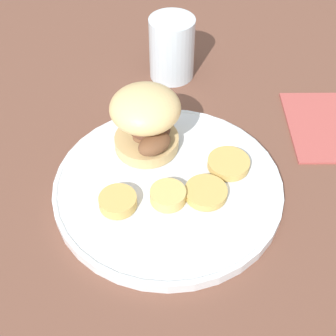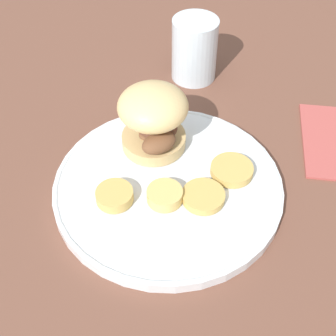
% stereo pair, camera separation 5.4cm
% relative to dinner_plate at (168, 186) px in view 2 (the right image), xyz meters
% --- Properties ---
extents(ground_plane, '(4.00, 4.00, 0.00)m').
position_rel_dinner_plate_xyz_m(ground_plane, '(0.00, 0.00, -0.01)').
color(ground_plane, brown).
extents(dinner_plate, '(0.28, 0.28, 0.02)m').
position_rel_dinner_plate_xyz_m(dinner_plate, '(0.00, 0.00, 0.00)').
color(dinner_plate, white).
rests_on(dinner_plate, ground_plane).
extents(sandwich, '(0.09, 0.10, 0.09)m').
position_rel_dinner_plate_xyz_m(sandwich, '(-0.03, 0.06, 0.05)').
color(sandwich, tan).
rests_on(sandwich, dinner_plate).
extents(potato_round_0, '(0.04, 0.04, 0.01)m').
position_rel_dinner_plate_xyz_m(potato_round_0, '(-0.06, -0.04, 0.01)').
color(potato_round_0, tan).
rests_on(potato_round_0, dinner_plate).
extents(potato_round_1, '(0.05, 0.05, 0.01)m').
position_rel_dinner_plate_xyz_m(potato_round_1, '(0.04, -0.02, 0.01)').
color(potato_round_1, tan).
rests_on(potato_round_1, dinner_plate).
extents(potato_round_2, '(0.04, 0.04, 0.01)m').
position_rel_dinner_plate_xyz_m(potato_round_2, '(0.00, -0.03, 0.01)').
color(potato_round_2, '#DBB766').
rests_on(potato_round_2, dinner_plate).
extents(potato_round_3, '(0.05, 0.05, 0.01)m').
position_rel_dinner_plate_xyz_m(potato_round_3, '(0.07, 0.03, 0.01)').
color(potato_round_3, tan).
rests_on(potato_round_3, dinner_plate).
extents(drinking_glass, '(0.07, 0.07, 0.10)m').
position_rel_dinner_plate_xyz_m(drinking_glass, '(0.01, 0.24, 0.04)').
color(drinking_glass, silver).
rests_on(drinking_glass, ground_plane).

